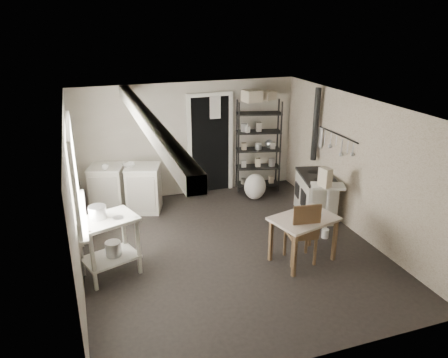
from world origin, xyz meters
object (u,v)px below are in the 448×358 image
object	(u,v)px
stockpot	(98,215)
chair	(301,232)
shelf_rack	(258,146)
work_table	(303,238)
prep_table	(110,250)
stove	(315,193)
base_cabinets	(126,188)
flour_sack	(255,188)

from	to	relation	value
stockpot	chair	size ratio (longest dim) A/B	0.26
shelf_rack	chair	size ratio (longest dim) A/B	1.90
stockpot	shelf_rack	distance (m)	4.07
stockpot	work_table	xyz separation A→B (m)	(2.89, -0.60, -0.56)
prep_table	chair	world-z (taller)	chair
stove	base_cabinets	bearing A→B (deg)	171.48
chair	flour_sack	world-z (taller)	chair
shelf_rack	work_table	bearing A→B (deg)	-85.97
stockpot	flour_sack	world-z (taller)	stockpot
base_cabinets	work_table	xyz separation A→B (m)	(2.28, -2.70, -0.08)
work_table	chair	distance (m)	0.11
stove	flour_sack	xyz separation A→B (m)	(-0.76, 1.05, -0.20)
stove	chair	distance (m)	1.69
shelf_rack	flour_sack	size ratio (longest dim) A/B	3.57
prep_table	base_cabinets	size ratio (longest dim) A/B	0.66
base_cabinets	chair	world-z (taller)	chair
stove	chair	world-z (taller)	chair
work_table	chair	world-z (taller)	chair
prep_table	shelf_rack	distance (m)	4.05
stockpot	chair	bearing A→B (deg)	-11.66
stockpot	work_table	size ratio (longest dim) A/B	0.27
chair	work_table	bearing A→B (deg)	-8.93
work_table	chair	size ratio (longest dim) A/B	0.94
stockpot	shelf_rack	world-z (taller)	shelf_rack
stove	prep_table	bearing A→B (deg)	-154.00
stockpot	base_cabinets	world-z (taller)	stockpot
prep_table	shelf_rack	world-z (taller)	shelf_rack
shelf_rack	stove	bearing A→B (deg)	-58.07
shelf_rack	base_cabinets	bearing A→B (deg)	-162.75
stove	stockpot	bearing A→B (deg)	-155.16
stockpot	flour_sack	distance (m)	3.67
work_table	shelf_rack	bearing A→B (deg)	80.42
stockpot	prep_table	bearing A→B (deg)	-28.66
flour_sack	stove	bearing A→B (deg)	-54.04
prep_table	stove	distance (m)	3.86
base_cabinets	flour_sack	distance (m)	2.54
work_table	base_cabinets	bearing A→B (deg)	130.21
prep_table	shelf_rack	size ratio (longest dim) A/B	0.47
prep_table	base_cabinets	bearing A→B (deg)	77.05
prep_table	work_table	size ratio (longest dim) A/B	0.95
prep_table	shelf_rack	bearing A→B (deg)	35.59
chair	shelf_rack	bearing A→B (deg)	87.88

